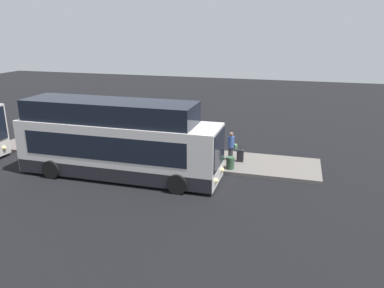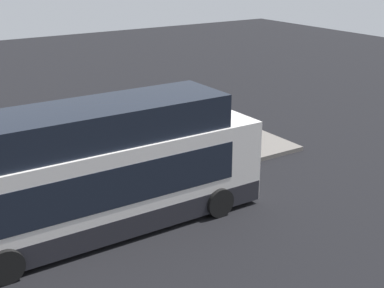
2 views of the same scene
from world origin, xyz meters
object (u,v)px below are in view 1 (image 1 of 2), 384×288
(passenger_boarding, at_px, (231,145))
(passenger_waiting, at_px, (183,140))
(trash_bin, at_px, (230,163))
(bus_lead, at_px, (117,144))
(passenger_with_bags, at_px, (175,146))
(suitcase, at_px, (240,156))
(sign_post, at_px, (92,127))

(passenger_boarding, relative_size, passenger_waiting, 1.00)
(trash_bin, bearing_deg, passenger_boarding, 99.26)
(bus_lead, bearing_deg, trash_bin, 21.26)
(passenger_boarding, distance_m, passenger_with_bags, 3.19)
(passenger_with_bags, relative_size, suitcase, 1.69)
(passenger_with_bags, height_order, sign_post, sign_post)
(passenger_waiting, bearing_deg, suitcase, -134.32)
(bus_lead, height_order, sign_post, bus_lead)
(sign_post, bearing_deg, passenger_waiting, 13.13)
(trash_bin, bearing_deg, sign_post, 177.12)
(passenger_with_bags, xyz_separation_m, trash_bin, (3.29, -0.48, -0.53))
(passenger_with_bags, xyz_separation_m, suitcase, (3.63, 0.77, -0.50))
(passenger_with_bags, bearing_deg, passenger_boarding, 108.67)
(bus_lead, distance_m, passenger_with_bags, 3.54)
(bus_lead, bearing_deg, passenger_with_bags, 49.46)
(passenger_with_bags, relative_size, trash_bin, 2.44)
(passenger_with_bags, height_order, trash_bin, passenger_with_bags)
(suitcase, xyz_separation_m, trash_bin, (-0.34, -1.25, -0.03))
(bus_lead, relative_size, suitcase, 11.34)
(bus_lead, height_order, passenger_with_bags, bus_lead)
(bus_lead, distance_m, sign_post, 3.92)
(passenger_waiting, relative_size, sign_post, 0.66)
(sign_post, relative_size, trash_bin, 3.87)
(bus_lead, distance_m, passenger_boarding, 6.42)
(passenger_waiting, bearing_deg, passenger_with_bags, 136.05)
(passenger_with_bags, bearing_deg, bus_lead, -38.12)
(passenger_waiting, height_order, passenger_with_bags, passenger_waiting)
(passenger_waiting, bearing_deg, sign_post, 65.64)
(passenger_boarding, height_order, trash_bin, passenger_boarding)
(sign_post, bearing_deg, suitcase, 5.35)
(passenger_waiting, relative_size, trash_bin, 2.56)
(sign_post, bearing_deg, passenger_with_bags, 0.58)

